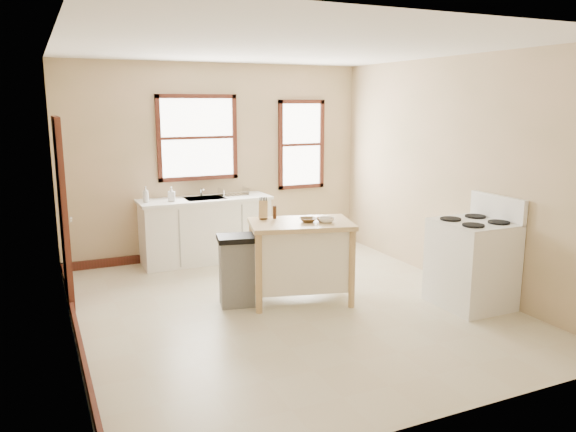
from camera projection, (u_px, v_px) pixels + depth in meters
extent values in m
plane|color=beige|center=(289.00, 307.00, 6.27)|extent=(5.00, 5.00, 0.00)
plane|color=white|center=(289.00, 47.00, 5.71)|extent=(5.00, 5.00, 0.00)
cube|color=#CFAB88|center=(218.00, 161.00, 8.22)|extent=(4.50, 0.04, 2.80)
cube|color=#CFAB88|center=(63.00, 198.00, 5.08)|extent=(0.04, 5.00, 2.80)
cube|color=#CFAB88|center=(455.00, 172.00, 6.91)|extent=(0.04, 5.00, 2.80)
cube|color=#401B11|center=(63.00, 211.00, 6.32)|extent=(0.06, 0.90, 2.10)
cube|color=#401B11|center=(221.00, 250.00, 8.46)|extent=(4.50, 0.04, 0.12)
cube|color=#401B11|center=(78.00, 336.00, 5.36)|extent=(0.04, 5.00, 0.12)
cylinder|color=silver|center=(201.00, 188.00, 8.07)|extent=(0.03, 0.03, 0.22)
imported|color=#B2B2B2|center=(146.00, 194.00, 7.55)|extent=(0.09, 0.09, 0.22)
imported|color=#B2B2B2|center=(172.00, 194.00, 7.65)|extent=(0.11, 0.11, 0.20)
cylinder|color=#3C2110|center=(275.00, 212.00, 6.46)|extent=(0.06, 0.06, 0.15)
imported|color=brown|center=(308.00, 220.00, 6.29)|extent=(0.24, 0.24, 0.05)
imported|color=brown|center=(324.00, 220.00, 6.31)|extent=(0.23, 0.23, 0.04)
imported|color=white|center=(326.00, 220.00, 6.26)|extent=(0.20, 0.20, 0.05)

